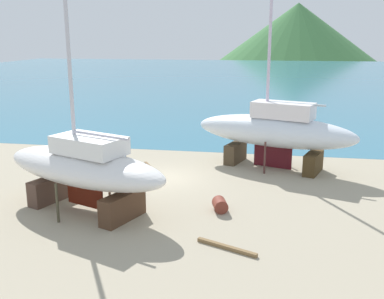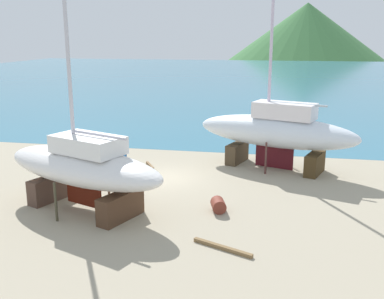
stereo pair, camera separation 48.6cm
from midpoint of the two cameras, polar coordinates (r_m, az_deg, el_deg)
ground_plane at (r=21.97m, az=-5.19°, el=-6.47°), size 38.84×38.84×0.00m
sea_water at (r=87.87m, az=7.20°, el=9.19°), size 144.64×115.85×0.01m
headland_hill at (r=185.03m, az=14.29°, el=11.55°), size 109.86×109.86×39.78m
sailboat_large_starboard at (r=20.68m, az=-13.09°, el=-2.10°), size 9.31×6.02×13.97m
sailboat_mid_port at (r=27.02m, az=11.18°, el=2.37°), size 10.11×5.66×15.26m
worker at (r=26.01m, az=-8.31°, el=-1.16°), size 0.50×0.38×1.73m
barrel_tar_black at (r=20.51m, az=4.06°, el=-7.07°), size 0.83×0.96×0.62m
timber_long_fore at (r=27.30m, az=-4.87°, el=-2.08°), size 0.87×1.34×0.17m
timber_short_skew at (r=17.21m, az=4.73°, el=-12.36°), size 2.36×1.16×0.14m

